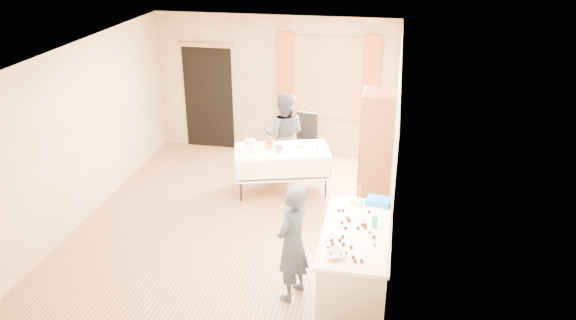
% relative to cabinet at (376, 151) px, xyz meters
% --- Properties ---
extents(floor, '(4.50, 5.50, 0.02)m').
position_rel_cabinet_xyz_m(floor, '(-1.99, -0.82, -0.94)').
color(floor, '#9E7047').
rests_on(floor, ground).
extents(ceiling, '(4.50, 5.50, 0.02)m').
position_rel_cabinet_xyz_m(ceiling, '(-1.99, -0.82, 1.68)').
color(ceiling, white).
rests_on(ceiling, floor).
extents(wall_back, '(4.50, 0.02, 2.60)m').
position_rel_cabinet_xyz_m(wall_back, '(-1.99, 1.94, 0.37)').
color(wall_back, tan).
rests_on(wall_back, floor).
extents(wall_front, '(4.50, 0.02, 2.60)m').
position_rel_cabinet_xyz_m(wall_front, '(-1.99, -3.58, 0.37)').
color(wall_front, tan).
rests_on(wall_front, floor).
extents(wall_left, '(0.02, 5.50, 2.60)m').
position_rel_cabinet_xyz_m(wall_left, '(-4.25, -0.82, 0.37)').
color(wall_left, tan).
rests_on(wall_left, floor).
extents(wall_right, '(0.02, 5.50, 2.60)m').
position_rel_cabinet_xyz_m(wall_right, '(0.27, -0.82, 0.37)').
color(wall_right, tan).
rests_on(wall_right, floor).
extents(window_frame, '(1.32, 0.06, 1.52)m').
position_rel_cabinet_xyz_m(window_frame, '(-0.99, 1.90, 0.57)').
color(window_frame, olive).
rests_on(window_frame, wall_back).
extents(window_pane, '(1.20, 0.02, 1.40)m').
position_rel_cabinet_xyz_m(window_pane, '(-0.99, 1.89, 0.57)').
color(window_pane, white).
rests_on(window_pane, wall_back).
extents(curtain_left, '(0.28, 0.06, 1.65)m').
position_rel_cabinet_xyz_m(curtain_left, '(-1.77, 1.85, 0.57)').
color(curtain_left, '#A34520').
rests_on(curtain_left, wall_back).
extents(curtain_right, '(0.28, 0.06, 1.65)m').
position_rel_cabinet_xyz_m(curtain_right, '(-0.21, 1.85, 0.57)').
color(curtain_right, '#A34520').
rests_on(curtain_right, wall_back).
extents(doorway, '(0.95, 0.04, 2.00)m').
position_rel_cabinet_xyz_m(doorway, '(-3.29, 1.91, 0.07)').
color(doorway, black).
rests_on(doorway, floor).
extents(door_lintel, '(1.05, 0.06, 0.08)m').
position_rel_cabinet_xyz_m(door_lintel, '(-3.29, 1.88, 1.09)').
color(door_lintel, olive).
rests_on(door_lintel, wall_back).
extents(cabinet, '(0.50, 0.60, 1.87)m').
position_rel_cabinet_xyz_m(cabinet, '(0.00, 0.00, 0.00)').
color(cabinet, brown).
rests_on(cabinet, floor).
extents(counter, '(0.78, 1.65, 0.91)m').
position_rel_cabinet_xyz_m(counter, '(-0.10, -2.36, -0.48)').
color(counter, beige).
rests_on(counter, floor).
extents(party_table, '(1.68, 1.18, 0.75)m').
position_rel_cabinet_xyz_m(party_table, '(-1.51, 0.24, -0.49)').
color(party_table, black).
rests_on(party_table, floor).
extents(chair, '(0.47, 0.47, 0.97)m').
position_rel_cabinet_xyz_m(chair, '(-1.33, 1.35, -0.65)').
color(chair, black).
rests_on(chair, floor).
extents(girl, '(0.77, 0.70, 1.47)m').
position_rel_cabinet_xyz_m(girl, '(-0.83, -2.47, -0.20)').
color(girl, '#28344B').
rests_on(girl, floor).
extents(woman, '(0.83, 0.69, 1.50)m').
position_rel_cabinet_xyz_m(woman, '(-1.60, 0.88, -0.18)').
color(woman, black).
rests_on(woman, floor).
extents(soda_can, '(0.08, 0.08, 0.12)m').
position_rel_cabinet_xyz_m(soda_can, '(0.09, -2.22, 0.04)').
color(soda_can, '#0B913A').
rests_on(soda_can, counter).
extents(mixing_bowl, '(0.33, 0.33, 0.05)m').
position_rel_cabinet_xyz_m(mixing_bowl, '(-0.28, -2.93, 0.00)').
color(mixing_bowl, white).
rests_on(mixing_bowl, counter).
extents(foam_block, '(0.18, 0.15, 0.08)m').
position_rel_cabinet_xyz_m(foam_block, '(-0.16, -1.72, 0.02)').
color(foam_block, white).
rests_on(foam_block, counter).
extents(blue_basket, '(0.34, 0.26, 0.08)m').
position_rel_cabinet_xyz_m(blue_basket, '(0.11, -1.66, 0.02)').
color(blue_basket, '#097CD6').
rests_on(blue_basket, counter).
extents(pitcher, '(0.12, 0.12, 0.22)m').
position_rel_cabinet_xyz_m(pitcher, '(-1.94, 0.00, -0.07)').
color(pitcher, silver).
rests_on(pitcher, party_table).
extents(cup_red, '(0.25, 0.25, 0.10)m').
position_rel_cabinet_xyz_m(cup_red, '(-1.72, 0.23, -0.13)').
color(cup_red, '#C64925').
rests_on(cup_red, party_table).
extents(cup_rainbow, '(0.14, 0.14, 0.12)m').
position_rel_cabinet_xyz_m(cup_rainbow, '(-1.52, 0.08, -0.12)').
color(cup_rainbow, red).
rests_on(cup_rainbow, party_table).
extents(small_bowl, '(0.27, 0.27, 0.05)m').
position_rel_cabinet_xyz_m(small_bowl, '(-1.23, 0.41, -0.16)').
color(small_bowl, white).
rests_on(small_bowl, party_table).
extents(pastry_tray, '(0.28, 0.21, 0.02)m').
position_rel_cabinet_xyz_m(pastry_tray, '(-1.02, 0.28, -0.17)').
color(pastry_tray, white).
rests_on(pastry_tray, party_table).
extents(bottle, '(0.10, 0.10, 0.19)m').
position_rel_cabinet_xyz_m(bottle, '(-2.09, 0.25, -0.09)').
color(bottle, white).
rests_on(bottle, party_table).
extents(cake_balls, '(0.53, 1.17, 0.04)m').
position_rel_cabinet_xyz_m(cake_balls, '(-0.17, -2.51, -0.00)').
color(cake_balls, '#3F2314').
rests_on(cake_balls, counter).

